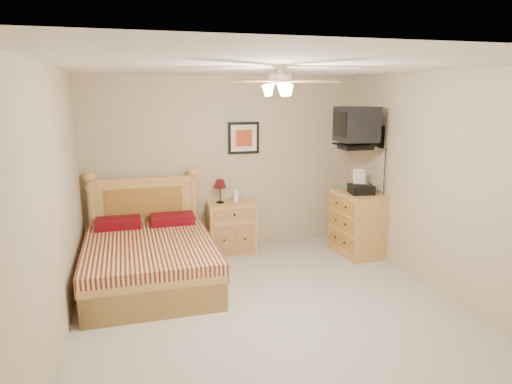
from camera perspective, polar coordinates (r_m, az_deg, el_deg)
floor at (r=4.95m, az=1.94°, el=-14.88°), size 4.50×4.50×0.00m
ceiling at (r=4.41m, az=2.18°, el=15.43°), size 4.00×4.50×0.04m
wall_back at (r=6.66m, az=-3.85°, el=3.54°), size 4.00×0.04×2.50m
wall_front at (r=2.57m, az=17.80°, el=-11.45°), size 4.00×0.04×2.50m
wall_left at (r=4.36m, az=-23.88°, el=-2.15°), size 0.04×4.50×2.50m
wall_right at (r=5.45m, az=22.50°, el=0.69°), size 0.04×4.50×2.50m
bed at (r=5.56m, az=-13.27°, el=-5.11°), size 1.49×1.95×1.26m
nightstand at (r=6.62m, az=-3.07°, el=-4.37°), size 0.70×0.54×0.72m
table_lamp at (r=6.48m, az=-4.51°, el=0.11°), size 0.20×0.20×0.34m
lotion_bottle at (r=6.52m, az=-2.54°, el=-0.34°), size 0.09×0.09×0.22m
framed_picture at (r=6.65m, az=-1.56°, el=6.77°), size 0.46×0.04×0.46m
dresser at (r=6.64m, az=12.61°, el=-3.85°), size 0.58×0.79×0.89m
fax_machine at (r=6.44m, az=13.05°, el=1.22°), size 0.35×0.37×0.33m
magazine_lower at (r=6.73m, az=11.44°, el=0.46°), size 0.24×0.30×0.03m
magazine_upper at (r=6.75m, az=11.52°, el=0.70°), size 0.21×0.28×0.02m
wall_tv at (r=6.35m, az=13.65°, el=7.90°), size 0.56×0.46×0.58m
ceiling_fan at (r=4.21m, az=3.02°, el=13.66°), size 1.14×1.14×0.28m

